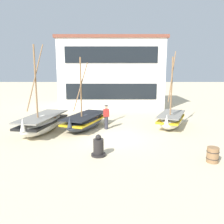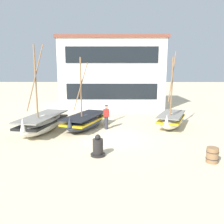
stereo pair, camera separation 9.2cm
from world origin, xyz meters
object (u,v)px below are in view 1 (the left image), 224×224
Objects in this scene: fishing_boat_centre_large at (85,121)px; capstan_winch at (98,147)px; fishing_boat_far_right at (43,123)px; wooden_barrel at (213,155)px; harbor_building_main at (111,73)px; fishing_boat_near_left at (171,119)px; fisherman_by_hull at (106,117)px.

capstan_winch is at bearing -76.73° from fishing_boat_centre_large.
wooden_barrel is at bearing -28.98° from fishing_boat_far_right.
fishing_boat_near_left is at bearing -66.30° from harbor_building_main.
fisherman_by_hull is at bearing -3.27° from fishing_boat_centre_large.
harbor_building_main is at bearing 80.12° from fishing_boat_centre_large.
harbor_building_main is (4.51, 11.22, 3.05)m from fishing_boat_far_right.
wooden_barrel is (4.91, -5.86, -0.48)m from fisherman_by_hull.
capstan_winch is 0.10× the size of harbor_building_main.
fishing_boat_centre_large is 10.92m from harbor_building_main.
fishing_boat_far_right is at bearing 151.02° from wooden_barrel.
fisherman_by_hull reaches higher than capstan_winch.
fishing_boat_near_left reaches higher than fishing_boat_centre_large.
wooden_barrel is (5.16, -0.80, -0.07)m from capstan_winch.
harbor_building_main reaches higher than fishing_boat_far_right.
harbor_building_main reaches higher than wooden_barrel.
fishing_boat_near_left is 1.10× the size of fishing_boat_centre_large.
fisherman_by_hull is 2.41× the size of wooden_barrel.
fishing_boat_centre_large is 0.86× the size of fishing_boat_far_right.
fisherman_by_hull reaches higher than wooden_barrel.
fishing_boat_centre_large is (-6.11, -0.48, -0.01)m from fishing_boat_near_left.
capstan_winch is at bearing -92.86° from fisherman_by_hull.
harbor_building_main reaches higher than fisherman_by_hull.
fishing_boat_far_right is 8.13× the size of wooden_barrel.
wooden_barrel is (0.27, -6.43, -0.21)m from fishing_boat_near_left.
fisherman_by_hull is 10.78m from harbor_building_main.
fishing_boat_centre_large reaches higher than capstan_winch.
fishing_boat_far_right reaches higher than fishing_boat_centre_large.
fishing_boat_centre_large is 2.90× the size of fisherman_by_hull.
harbor_building_main is at bearing 87.84° from capstan_winch.
fishing_boat_far_right is 5.77m from capstan_winch.
fishing_boat_far_right is 0.52× the size of harbor_building_main.
capstan_winch is at bearing 171.18° from wooden_barrel.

